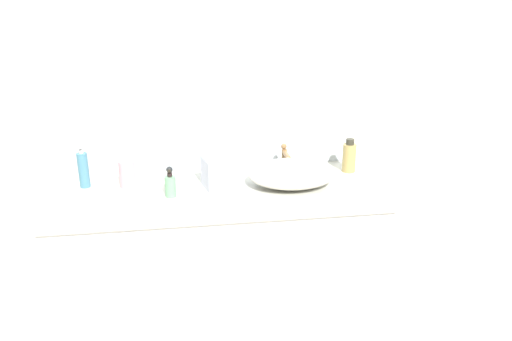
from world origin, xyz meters
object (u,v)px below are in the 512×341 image
(soap_dispenser, at_px, (170,184))
(sink_basin, at_px, (292,173))
(tissue_box, at_px, (219,171))
(lotion_bottle, at_px, (349,157))
(perfume_bottle, at_px, (83,168))
(spray_can, at_px, (127,173))

(soap_dispenser, bearing_deg, sink_basin, 5.05)
(sink_basin, distance_m, soap_dispenser, 0.55)
(tissue_box, bearing_deg, lotion_bottle, 9.79)
(sink_basin, height_order, soap_dispenser, soap_dispenser)
(soap_dispenser, bearing_deg, tissue_box, 20.21)
(sink_basin, relative_size, perfume_bottle, 1.95)
(sink_basin, height_order, perfume_bottle, perfume_bottle)
(lotion_bottle, relative_size, spray_can, 1.12)
(sink_basin, bearing_deg, perfume_bottle, 172.52)
(lotion_bottle, bearing_deg, perfume_bottle, -179.07)
(sink_basin, height_order, tissue_box, tissue_box)
(soap_dispenser, xyz_separation_m, tissue_box, (0.21, 0.08, 0.02))
(sink_basin, xyz_separation_m, perfume_bottle, (-0.93, 0.12, 0.03))
(soap_dispenser, height_order, lotion_bottle, lotion_bottle)
(spray_can, height_order, tissue_box, tissue_box)
(spray_can, distance_m, tissue_box, 0.41)
(soap_dispenser, relative_size, spray_can, 0.93)
(sink_basin, distance_m, tissue_box, 0.33)
(sink_basin, relative_size, soap_dispenser, 2.92)
(perfume_bottle, bearing_deg, tissue_box, -8.68)
(soap_dispenser, xyz_separation_m, lotion_bottle, (0.86, 0.19, 0.02))
(lotion_bottle, relative_size, tissue_box, 0.91)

